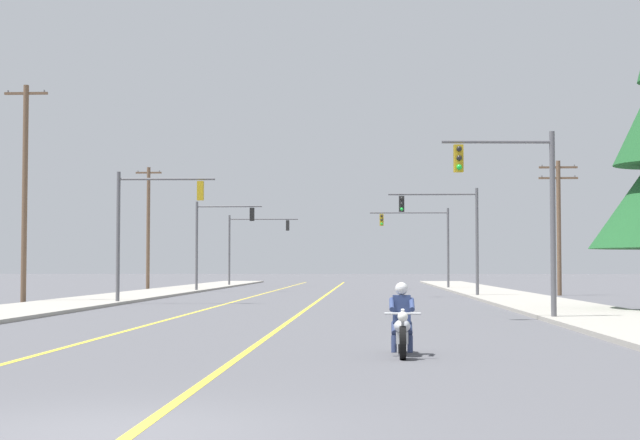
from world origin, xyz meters
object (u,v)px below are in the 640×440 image
utility_pole_left_far (148,226)px  traffic_signal_mid_left (215,232)px  utility_pole_left_near (25,189)px  traffic_signal_mid_right (451,225)px  traffic_signal_near_right (522,197)px  traffic_signal_near_left (146,217)px  utility_pole_right_far (559,222)px  traffic_signal_far_right (425,235)px  traffic_signal_far_left (250,238)px  motorcycle_with_rider (402,326)px

utility_pole_left_far → traffic_signal_mid_left: bearing=-37.8°
utility_pole_left_near → traffic_signal_mid_right: bearing=24.5°
traffic_signal_near_right → traffic_signal_near_left: 20.17m
traffic_signal_mid_left → utility_pole_left_near: size_ratio=0.59×
traffic_signal_near_left → utility_pole_left_near: bearing=172.7°
traffic_signal_mid_left → utility_pole_left_far: (-5.65, 4.39, 0.62)m
utility_pole_right_far → traffic_signal_near_right: bearing=-103.4°
traffic_signal_near_left → traffic_signal_mid_right: 18.34m
utility_pole_left_near → utility_pole_right_far: 31.06m
traffic_signal_mid_right → traffic_signal_far_right: (-0.35, 19.32, 0.06)m
utility_pole_left_near → traffic_signal_mid_left: bearing=73.6°
traffic_signal_near_left → traffic_signal_mid_left: bearing=90.1°
utility_pole_right_far → traffic_signal_far_left: bearing=130.8°
traffic_signal_mid_left → traffic_signal_far_right: 17.07m
traffic_signal_mid_right → traffic_signal_far_right: same height
utility_pole_right_far → utility_pole_left_far: size_ratio=0.90×
traffic_signal_far_left → utility_pole_right_far: utility_pole_right_far is taller
traffic_signal_mid_left → utility_pole_left_far: 7.19m
traffic_signal_near_left → traffic_signal_mid_left: 21.22m
traffic_signal_mid_right → traffic_signal_mid_left: same height
traffic_signal_mid_right → utility_pole_left_far: bearing=143.8°
traffic_signal_near_right → utility_pole_left_far: (-21.09, 38.65, 0.68)m
traffic_signal_near_left → utility_pole_left_near: size_ratio=0.59×
traffic_signal_mid_right → traffic_signal_far_left: 32.66m
utility_pole_right_far → utility_pole_left_far: 29.85m
traffic_signal_mid_left → traffic_signal_far_right: same height
traffic_signal_near_left → utility_pole_right_far: utility_pole_right_far is taller
traffic_signal_far_left → traffic_signal_near_left: bearing=-90.2°
traffic_signal_mid_right → utility_pole_left_near: 23.30m
utility_pole_left_far → motorcycle_with_rider: bearing=-71.9°
traffic_signal_far_right → traffic_signal_far_left: bearing=146.4°
motorcycle_with_rider → utility_pole_left_near: utility_pole_left_near is taller
traffic_signal_far_right → motorcycle_with_rider: bearing=-93.9°
motorcycle_with_rider → utility_pole_left_near: size_ratio=0.21×
traffic_signal_near_right → utility_pole_right_far: utility_pole_right_far is taller
traffic_signal_near_right → utility_pole_right_far: (6.51, 27.28, 0.43)m
traffic_signal_mid_left → traffic_signal_far_right: bearing=29.9°
traffic_signal_near_right → motorcycle_with_rider: bearing=-109.3°
traffic_signal_mid_right → utility_pole_left_near: (-21.17, -9.63, 1.34)m
utility_pole_right_far → utility_pole_left_far: bearing=157.6°
traffic_signal_near_right → traffic_signal_mid_right: size_ratio=1.00×
traffic_signal_mid_left → traffic_signal_mid_right: bearing=-35.5°
traffic_signal_near_left → utility_pole_left_near: (-6.07, 0.78, 1.37)m
motorcycle_with_rider → traffic_signal_far_right: size_ratio=0.35×
traffic_signal_near_left → traffic_signal_far_left: bearing=89.8°
traffic_signal_mid_left → traffic_signal_near_right: bearing=-65.7°
traffic_signal_mid_right → traffic_signal_mid_left: (-15.15, 10.81, -0.03)m
traffic_signal_far_left → utility_pole_left_near: (-6.19, -38.65, 1.29)m
traffic_signal_mid_right → utility_pole_left_near: bearing=-155.5°
motorcycle_with_rider → traffic_signal_far_right: (3.72, 55.25, 3.58)m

